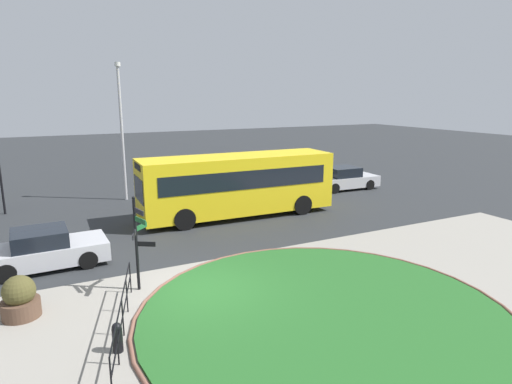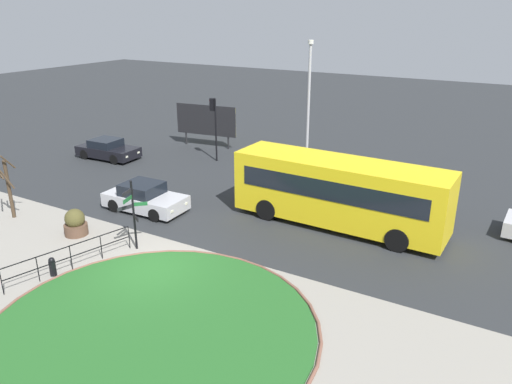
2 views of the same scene
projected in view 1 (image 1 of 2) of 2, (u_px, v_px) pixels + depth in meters
name	position (u px, v px, depth m)	size (l,w,h in m)	color
ground	(202.00, 292.00, 13.40)	(120.00, 120.00, 0.00)	#282B2D
sidewalk_paving	(225.00, 318.00, 11.80)	(32.00, 8.36, 0.02)	gray
grass_island	(324.00, 313.00, 11.99)	(10.16, 10.16, 0.10)	#235B23
grass_kerb_ring	(324.00, 313.00, 11.99)	(10.47, 10.47, 0.11)	brown
signpost_directional	(138.00, 237.00, 13.12)	(0.74, 1.07, 3.00)	black
bollard_foreground	(117.00, 337.00, 10.19)	(0.24, 0.24, 0.76)	black
railing_grass_edge	(122.00, 312.00, 10.81)	(1.31, 4.85, 1.01)	black
bus_yellow	(237.00, 184.00, 21.52)	(9.68, 2.73, 3.05)	yellow
car_near_lane	(45.00, 250.00, 15.23)	(4.12, 2.04, 1.38)	#B7B7BC
car_trailing	(344.00, 179.00, 28.02)	(4.40, 2.09, 1.44)	#B7B7BC
lamppost_tall	(122.00, 128.00, 24.40)	(0.32, 0.32, 7.70)	#B7B7BC
planter_near_signpost	(20.00, 299.00, 11.76)	(1.00, 1.00, 1.20)	brown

